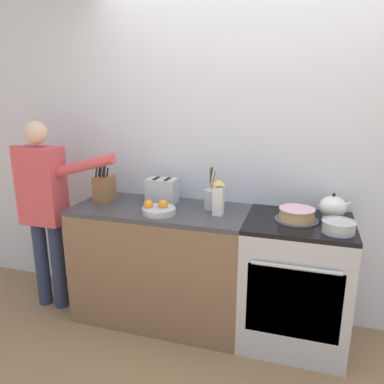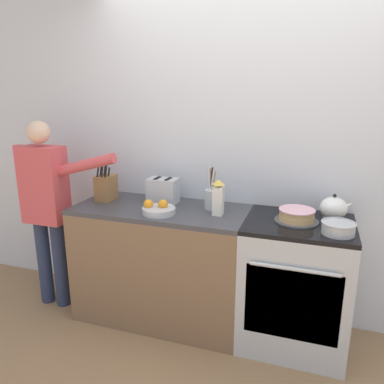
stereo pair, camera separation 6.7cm
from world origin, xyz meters
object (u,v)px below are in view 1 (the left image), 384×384
at_px(layer_cake, 297,215).
at_px(tea_kettle, 333,207).
at_px(fruit_bowl, 158,210).
at_px(utensil_crock, 211,198).
at_px(person_baker, 44,201).
at_px(toaster, 162,191).
at_px(milk_carton, 218,198).
at_px(stove_range, 295,282).
at_px(knife_block, 105,188).
at_px(mixing_bowl, 339,227).

height_order(layer_cake, tea_kettle, tea_kettle).
relative_size(tea_kettle, fruit_bowl, 0.93).
bearing_deg(utensil_crock, person_baker, -170.68).
distance_m(toaster, milk_carton, 0.51).
distance_m(stove_range, knife_block, 1.60).
distance_m(utensil_crock, toaster, 0.40).
bearing_deg(layer_cake, tea_kettle, 29.74).
relative_size(toaster, person_baker, 0.16).
xyz_separation_m(stove_range, person_baker, (-1.94, -0.12, 0.46)).
xyz_separation_m(stove_range, toaster, (-1.04, 0.12, 0.55)).
bearing_deg(utensil_crock, layer_cake, -8.28).
bearing_deg(knife_block, person_baker, -159.12).
height_order(mixing_bowl, milk_carton, milk_carton).
distance_m(mixing_bowl, knife_block, 1.74).
relative_size(stove_range, mixing_bowl, 4.42).
bearing_deg(stove_range, person_baker, -176.47).
xyz_separation_m(layer_cake, toaster, (-1.01, 0.12, 0.06)).
distance_m(stove_range, person_baker, 2.00).
height_order(mixing_bowl, knife_block, knife_block).
height_order(tea_kettle, toaster, toaster).
bearing_deg(fruit_bowl, knife_block, 160.68).
xyz_separation_m(knife_block, person_baker, (-0.45, -0.17, -0.10)).
relative_size(toaster, milk_carton, 0.95).
xyz_separation_m(milk_carton, person_baker, (-1.39, -0.09, -0.12)).
bearing_deg(tea_kettle, utensil_crock, -177.04).
height_order(milk_carton, person_baker, person_baker).
relative_size(fruit_bowl, milk_carton, 0.93).
bearing_deg(fruit_bowl, mixing_bowl, -0.54).
distance_m(fruit_bowl, toaster, 0.28).
relative_size(stove_range, person_baker, 0.59).
bearing_deg(mixing_bowl, stove_range, 147.68).
bearing_deg(knife_block, layer_cake, -1.76).
height_order(stove_range, knife_block, knife_block).
distance_m(tea_kettle, fruit_bowl, 1.21).
relative_size(utensil_crock, toaster, 1.40).
xyz_separation_m(stove_range, milk_carton, (-0.56, -0.03, 0.58)).
bearing_deg(fruit_bowl, layer_cake, 8.51).
xyz_separation_m(mixing_bowl, toaster, (-1.27, 0.27, 0.06)).
distance_m(milk_carton, person_baker, 1.40).
relative_size(layer_cake, person_baker, 0.19).
bearing_deg(person_baker, mixing_bowl, -2.48).
bearing_deg(layer_cake, utensil_crock, 171.72).
bearing_deg(person_baker, utensil_crock, 7.56).
xyz_separation_m(knife_block, toaster, (0.46, 0.07, -0.01)).
relative_size(mixing_bowl, person_baker, 0.13).
relative_size(fruit_bowl, person_baker, 0.15).
height_order(stove_range, mixing_bowl, mixing_bowl).
bearing_deg(milk_carton, fruit_bowl, -165.42).
relative_size(stove_range, tea_kettle, 4.14).
bearing_deg(tea_kettle, person_baker, -173.17).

